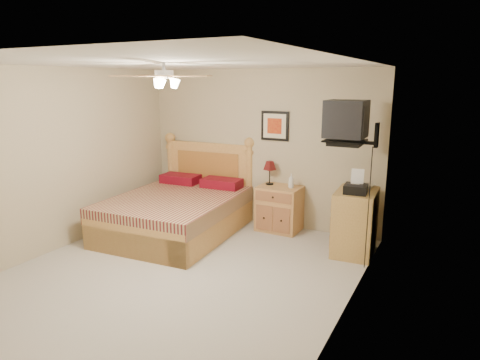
# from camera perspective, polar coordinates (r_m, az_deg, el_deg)

# --- Properties ---
(floor) EXTENTS (4.50, 4.50, 0.00)m
(floor) POSITION_cam_1_polar(r_m,az_deg,el_deg) (5.45, -7.77, -12.14)
(floor) COLOR #A9A298
(floor) RESTS_ON ground
(ceiling) EXTENTS (4.00, 4.50, 0.04)m
(ceiling) POSITION_cam_1_polar(r_m,az_deg,el_deg) (4.94, -8.69, 15.14)
(ceiling) COLOR white
(ceiling) RESTS_ON ground
(wall_back) EXTENTS (4.00, 0.04, 2.50)m
(wall_back) POSITION_cam_1_polar(r_m,az_deg,el_deg) (6.97, 2.64, 4.30)
(wall_back) COLOR tan
(wall_back) RESTS_ON ground
(wall_left) EXTENTS (0.04, 4.50, 2.50)m
(wall_left) POSITION_cam_1_polar(r_m,az_deg,el_deg) (6.41, -22.93, 2.52)
(wall_left) COLOR tan
(wall_left) RESTS_ON ground
(wall_right) EXTENTS (0.04, 4.50, 2.50)m
(wall_right) POSITION_cam_1_polar(r_m,az_deg,el_deg) (4.23, 14.43, -1.85)
(wall_right) COLOR tan
(wall_right) RESTS_ON ground
(bed) EXTENTS (1.80, 2.29, 1.41)m
(bed) POSITION_cam_1_polar(r_m,az_deg,el_deg) (6.56, -8.68, -1.22)
(bed) COLOR #BF8944
(bed) RESTS_ON ground
(nightstand) EXTENTS (0.66, 0.50, 0.71)m
(nightstand) POSITION_cam_1_polar(r_m,az_deg,el_deg) (6.76, 5.26, -3.80)
(nightstand) COLOR #AE744D
(nightstand) RESTS_ON ground
(table_lamp) EXTENTS (0.26, 0.26, 0.38)m
(table_lamp) POSITION_cam_1_polar(r_m,az_deg,el_deg) (6.77, 3.98, 0.97)
(table_lamp) COLOR #5E1415
(table_lamp) RESTS_ON nightstand
(lotion_bottle) EXTENTS (0.09, 0.09, 0.22)m
(lotion_bottle) POSITION_cam_1_polar(r_m,az_deg,el_deg) (6.59, 6.83, -0.11)
(lotion_bottle) COLOR white
(lotion_bottle) RESTS_ON nightstand
(framed_picture) EXTENTS (0.46, 0.04, 0.46)m
(framed_picture) POSITION_cam_1_polar(r_m,az_deg,el_deg) (6.79, 4.68, 7.20)
(framed_picture) COLOR black
(framed_picture) RESTS_ON wall_back
(dresser) EXTENTS (0.56, 0.78, 0.88)m
(dresser) POSITION_cam_1_polar(r_m,az_deg,el_deg) (6.04, 15.09, -5.44)
(dresser) COLOR olive
(dresser) RESTS_ON ground
(fax_machine) EXTENTS (0.32, 0.33, 0.31)m
(fax_machine) POSITION_cam_1_polar(r_m,az_deg,el_deg) (5.74, 15.24, -0.24)
(fax_machine) COLOR black
(fax_machine) RESTS_ON dresser
(magazine_lower) EXTENTS (0.19, 0.26, 0.02)m
(magazine_lower) POSITION_cam_1_polar(r_m,az_deg,el_deg) (6.15, 15.52, -0.74)
(magazine_lower) COLOR #AEA68F
(magazine_lower) RESTS_ON dresser
(magazine_upper) EXTENTS (0.24, 0.30, 0.02)m
(magazine_upper) POSITION_cam_1_polar(r_m,az_deg,el_deg) (6.14, 15.55, -0.56)
(magazine_upper) COLOR tan
(magazine_upper) RESTS_ON magazine_lower
(wall_tv) EXTENTS (0.56, 0.46, 0.58)m
(wall_tv) POSITION_cam_1_polar(r_m,az_deg,el_deg) (5.48, 15.48, 7.38)
(wall_tv) COLOR black
(wall_tv) RESTS_ON wall_right
(ceiling_fan) EXTENTS (1.14, 1.14, 0.28)m
(ceiling_fan) POSITION_cam_1_polar(r_m,az_deg,el_deg) (4.77, -10.08, 13.49)
(ceiling_fan) COLOR silver
(ceiling_fan) RESTS_ON ceiling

